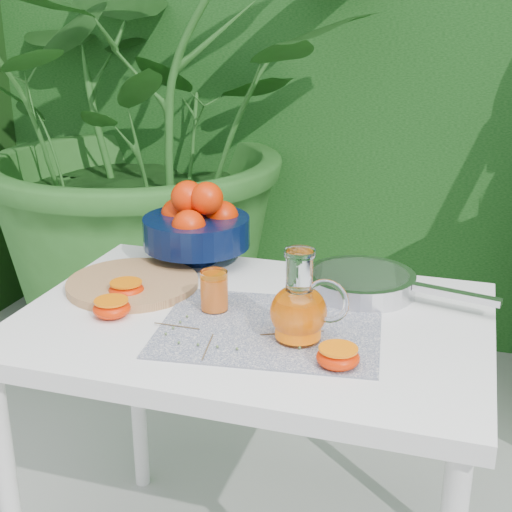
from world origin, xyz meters
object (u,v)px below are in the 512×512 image
(white_table, at_px, (253,350))
(juice_pitcher, at_px, (300,309))
(fruit_bowl, at_px, (197,225))
(cutting_board, at_px, (133,284))
(saute_pan, at_px, (362,282))

(white_table, height_order, juice_pitcher, juice_pitcher)
(fruit_bowl, bearing_deg, cutting_board, -109.99)
(cutting_board, relative_size, fruit_bowl, 1.04)
(fruit_bowl, distance_m, saute_pan, 0.46)
(cutting_board, relative_size, saute_pan, 0.67)
(cutting_board, height_order, juice_pitcher, juice_pitcher)
(juice_pitcher, height_order, saute_pan, juice_pitcher)
(cutting_board, distance_m, saute_pan, 0.54)
(white_table, relative_size, juice_pitcher, 5.32)
(cutting_board, xyz_separation_m, juice_pitcher, (0.44, -0.16, 0.06))
(saute_pan, bearing_deg, juice_pitcher, -105.13)
(white_table, bearing_deg, fruit_bowl, 130.27)
(saute_pan, bearing_deg, white_table, -135.11)
(white_table, distance_m, cutting_board, 0.34)
(fruit_bowl, relative_size, saute_pan, 0.64)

